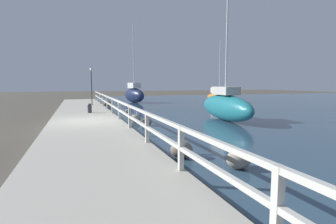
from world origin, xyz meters
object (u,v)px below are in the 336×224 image
mooring_bollard (90,108)px  dock_lamp (91,81)px  sailboat_navy (134,94)px  sailboat_orange (219,96)px  sailboat_teal (225,106)px

mooring_bollard → dock_lamp: (0.46, 5.80, 1.66)m
mooring_bollard → sailboat_navy: (5.20, 11.67, 0.30)m
mooring_bollard → sailboat_orange: sailboat_orange is taller
dock_lamp → sailboat_orange: bearing=15.1°
mooring_bollard → dock_lamp: dock_lamp is taller
dock_lamp → sailboat_navy: bearing=51.1°
dock_lamp → sailboat_orange: (14.03, 3.78, -1.60)m
sailboat_orange → sailboat_navy: bearing=163.5°
mooring_bollard → sailboat_orange: size_ratio=0.08×
sailboat_orange → sailboat_teal: (-7.25, -13.05, 0.15)m
dock_lamp → sailboat_navy: size_ratio=0.36×
sailboat_teal → sailboat_orange: bearing=66.4°
sailboat_navy → sailboat_teal: (2.04, -15.14, -0.10)m
dock_lamp → sailboat_navy: (4.74, 5.87, -1.36)m
sailboat_teal → mooring_bollard: bearing=159.8°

